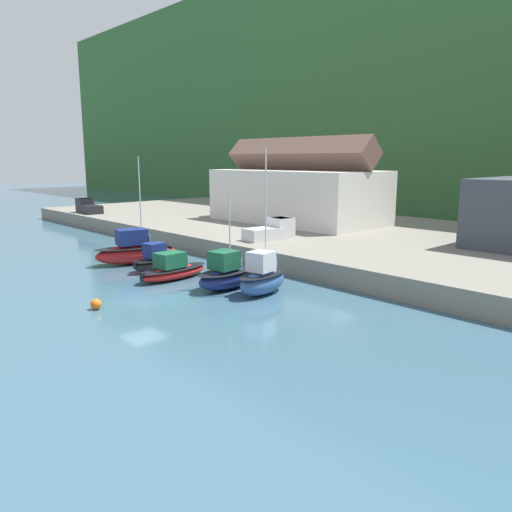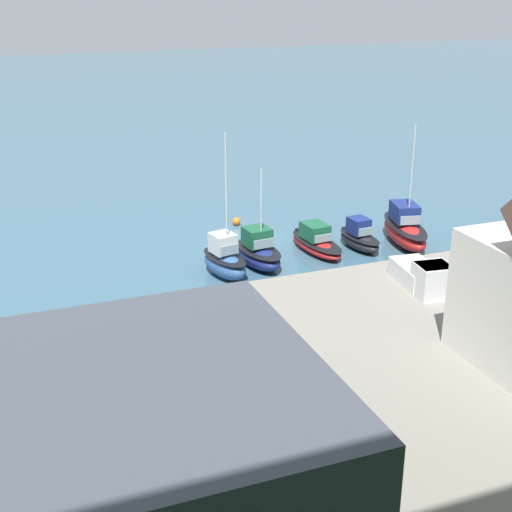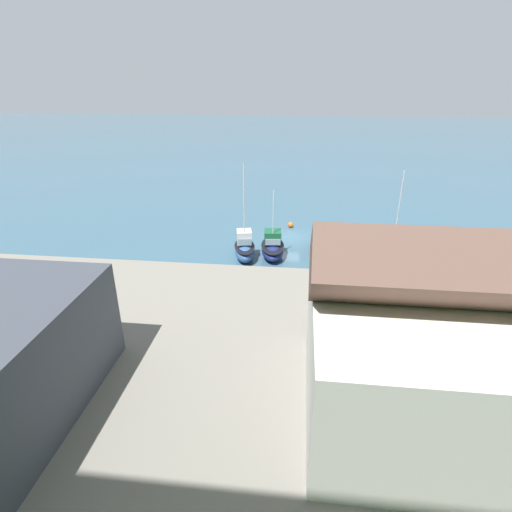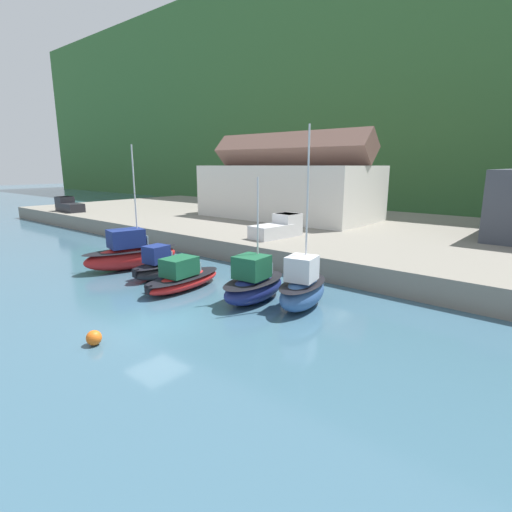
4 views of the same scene
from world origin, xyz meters
name	(u,v)px [view 2 (image 2 of 4)]	position (x,y,z in m)	size (l,w,h in m)	color
ground_plane	(250,237)	(0.00, 0.00, 0.00)	(320.00, 320.00, 0.00)	#385B70
quay_promenade	(465,410)	(0.00, 26.58, 0.81)	(97.97, 30.09, 1.62)	gray
yacht_club_building	(99,466)	(16.07, 29.57, 4.44)	(13.91, 11.48, 5.65)	#3D424C
moored_boat_0	(405,229)	(-10.27, 5.38, 1.13)	(3.92, 7.43, 9.04)	red
moored_boat_1	(359,238)	(-6.61, 5.15, 0.82)	(2.15, 4.47, 2.29)	black
moored_boat_2	(316,242)	(-3.41, 4.56, 0.72)	(2.62, 6.08, 2.05)	red
moored_boat_3	(258,252)	(1.51, 5.68, 1.00)	(2.76, 5.11, 6.97)	navy
moored_boat_4	(224,260)	(4.24, 6.53, 1.10)	(2.80, 4.69, 9.62)	#33568E
pickup_truck_1	(424,276)	(-4.61, 16.28, 2.44)	(2.52, 4.93, 1.90)	silver
mooring_buoy_0	(236,221)	(-0.05, -3.14, 0.33)	(0.66, 0.66, 0.66)	orange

